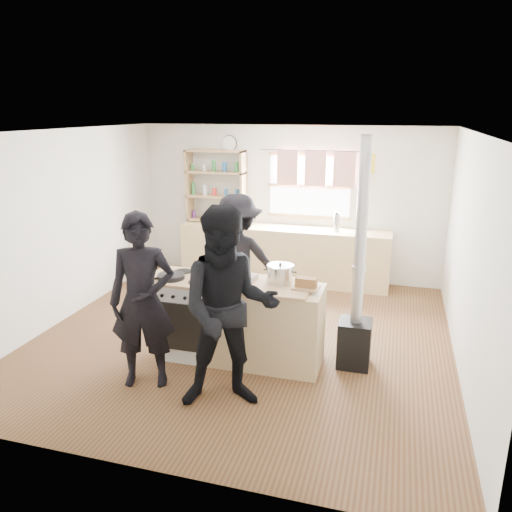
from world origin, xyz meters
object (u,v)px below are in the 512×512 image
object	(u,v)px
stockpot_stove	(204,269)
bread_board	(306,284)
stockpot_counter	(280,273)
skillet_greens	(171,276)
flue_heater	(356,311)
person_far	(237,261)
thermos	(337,222)
cooking_island	(241,321)
person_near_right	(229,310)
roast_tray	(239,276)
person_near_left	(143,301)

from	to	relation	value
stockpot_stove	bread_board	bearing A→B (deg)	-6.29
stockpot_counter	skillet_greens	bearing A→B (deg)	-169.40
flue_heater	person_far	xyz separation A→B (m)	(-1.58, 0.71, 0.22)
flue_heater	person_far	distance (m)	1.75
person_far	thermos	bearing A→B (deg)	-135.85
stockpot_stove	stockpot_counter	distance (m)	0.89
cooking_island	person_near_right	size ratio (longest dim) A/B	1.02
thermos	roast_tray	size ratio (longest dim) A/B	0.67
stockpot_stove	thermos	bearing A→B (deg)	66.13
skillet_greens	person_far	size ratio (longest dim) A/B	0.25
cooking_island	bread_board	world-z (taller)	bread_board
bread_board	flue_heater	distance (m)	0.66
flue_heater	person_near_left	size ratio (longest dim) A/B	1.39
stockpot_stove	person_near_left	distance (m)	0.92
person_near_right	person_far	size ratio (longest dim) A/B	1.12
person_far	person_near_left	bearing A→B (deg)	58.13
thermos	person_far	xyz separation A→B (m)	(-1.03, -1.85, -0.17)
person_near_right	flue_heater	bearing A→B (deg)	25.13
skillet_greens	flue_heater	size ratio (longest dim) A/B	0.17
bread_board	person_near_left	bearing A→B (deg)	-154.16
stockpot_counter	person_near_left	xyz separation A→B (m)	(-1.20, -0.86, -0.13)
stockpot_stove	person_far	distance (m)	0.83
thermos	person_near_left	world-z (taller)	person_near_left
cooking_island	stockpot_counter	bearing A→B (deg)	15.56
skillet_greens	person_near_left	distance (m)	0.64
person_near_left	roast_tray	bearing A→B (deg)	30.25
flue_heater	person_far	bearing A→B (deg)	155.70
cooking_island	roast_tray	size ratio (longest dim) A/B	4.74
thermos	person_near_left	bearing A→B (deg)	-112.86
person_near_left	person_far	world-z (taller)	person_near_left
stockpot_counter	bread_board	distance (m)	0.34
cooking_island	person_far	distance (m)	1.06
roast_tray	person_far	bearing A→B (deg)	108.92
bread_board	roast_tray	bearing A→B (deg)	173.56
cooking_island	person_near_left	xyz separation A→B (m)	(-0.79, -0.75, 0.43)
cooking_island	stockpot_counter	world-z (taller)	stockpot_counter
stockpot_stove	cooking_island	bearing A→B (deg)	-14.09
stockpot_counter	flue_heater	size ratio (longest dim) A/B	0.12
flue_heater	stockpot_counter	bearing A→B (deg)	-173.68
thermos	person_near_right	distance (m)	3.68
cooking_island	skillet_greens	xyz separation A→B (m)	(-0.77, -0.11, 0.49)
stockpot_stove	roast_tray	bearing A→B (deg)	-6.03
thermos	skillet_greens	world-z (taller)	thermos
stockpot_counter	person_near_right	bearing A→B (deg)	-104.25
roast_tray	person_near_right	world-z (taller)	person_near_right
roast_tray	person_near_right	size ratio (longest dim) A/B	0.21
cooking_island	roast_tray	xyz separation A→B (m)	(-0.04, 0.07, 0.50)
thermos	cooking_island	distance (m)	2.91
stockpot_counter	person_far	world-z (taller)	person_far
person_near_right	stockpot_counter	bearing A→B (deg)	56.00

